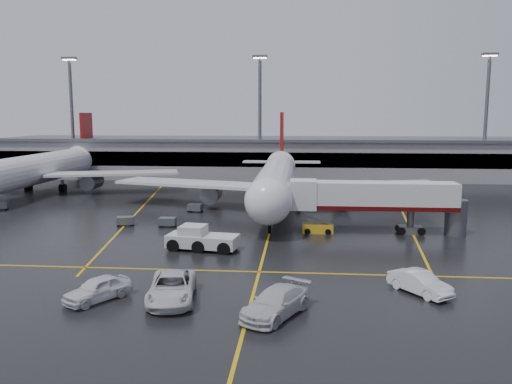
{
  "coord_description": "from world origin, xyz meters",
  "views": [
    {
      "loc": [
        3.42,
        -64.9,
        13.37
      ],
      "look_at": [
        -2.0,
        -2.0,
        4.0
      ],
      "focal_mm": 36.25,
      "sensor_mm": 36.0,
      "label": 1
    }
  ],
  "objects": [
    {
      "name": "apron_line_stop",
      "position": [
        0.0,
        -22.0,
        0.01
      ],
      "size": [
        60.0,
        0.25,
        0.02
      ],
      "primitive_type": "cube",
      "color": "gold",
      "rests_on": "ground"
    },
    {
      "name": "light_mast_left",
      "position": [
        -45.0,
        42.0,
        14.47
      ],
      "size": [
        3.0,
        1.2,
        25.45
      ],
      "color": "#595B60",
      "rests_on": "ground"
    },
    {
      "name": "ground",
      "position": [
        0.0,
        0.0,
        0.0
      ],
      "size": [
        220.0,
        220.0,
        0.0
      ],
      "primitive_type": "plane",
      "color": "black",
      "rests_on": "ground"
    },
    {
      "name": "baggage_cart_b",
      "position": [
        -17.87,
        -4.46,
        0.63
      ],
      "size": [
        2.27,
        1.77,
        1.12
      ],
      "color": "#595B60",
      "rests_on": "ground"
    },
    {
      "name": "terminal",
      "position": [
        0.0,
        47.93,
        4.32
      ],
      "size": [
        122.0,
        19.0,
        8.6
      ],
      "color": "gray",
      "rests_on": "ground"
    },
    {
      "name": "second_airliner",
      "position": [
        -42.0,
        21.7,
        4.21
      ],
      "size": [
        48.8,
        45.6,
        14.1
      ],
      "color": "silver",
      "rests_on": "ground"
    },
    {
      "name": "baggage_cart_a",
      "position": [
        -12.57,
        -4.62,
        0.63
      ],
      "size": [
        2.06,
        1.39,
        1.12
      ],
      "color": "#595B60",
      "rests_on": "ground"
    },
    {
      "name": "apron_line_right",
      "position": [
        18.0,
        10.0,
        0.01
      ],
      "size": [
        7.57,
        69.64,
        0.02
      ],
      "primitive_type": "cube",
      "rotation": [
        0.0,
        0.0,
        -0.1
      ],
      "color": "gold",
      "rests_on": "ground"
    },
    {
      "name": "apron_line_left",
      "position": [
        -20.0,
        10.0,
        0.01
      ],
      "size": [
        9.99,
        69.35,
        0.02
      ],
      "primitive_type": "cube",
      "rotation": [
        0.0,
        0.0,
        0.14
      ],
      "color": "gold",
      "rests_on": "ground"
    },
    {
      "name": "service_van_c",
      "position": [
        12.54,
        -26.38,
        0.85
      ],
      "size": [
        4.49,
        5.25,
        1.7
      ],
      "primitive_type": "imported",
      "rotation": [
        0.0,
        0.0,
        0.62
      ],
      "color": "white",
      "rests_on": "ground"
    },
    {
      "name": "jet_bridge",
      "position": [
        11.87,
        -6.0,
        3.93
      ],
      "size": [
        19.9,
        3.4,
        6.05
      ],
      "color": "silver",
      "rests_on": "ground"
    },
    {
      "name": "light_mast_mid",
      "position": [
        -5.0,
        42.0,
        14.47
      ],
      "size": [
        3.0,
        1.2,
        25.45
      ],
      "color": "#595B60",
      "rests_on": "ground"
    },
    {
      "name": "apron_line_centre",
      "position": [
        0.0,
        0.0,
        0.01
      ],
      "size": [
        0.25,
        90.0,
        0.02
      ],
      "primitive_type": "cube",
      "color": "gold",
      "rests_on": "ground"
    },
    {
      "name": "service_van_b",
      "position": [
        1.9,
        -31.68,
        0.92
      ],
      "size": [
        5.24,
        6.82,
        1.84
      ],
      "primitive_type": "imported",
      "rotation": [
        0.0,
        0.0,
        -0.49
      ],
      "color": "silver",
      "rests_on": "ground"
    },
    {
      "name": "light_mast_right",
      "position": [
        40.0,
        42.0,
        14.47
      ],
      "size": [
        3.0,
        1.2,
        25.45
      ],
      "color": "#595B60",
      "rests_on": "ground"
    },
    {
      "name": "pushback_tractor",
      "position": [
        -6.47,
        -14.93,
        1.01
      ],
      "size": [
        7.44,
        4.0,
        2.53
      ],
      "color": "silver",
      "rests_on": "ground"
    },
    {
      "name": "baggage_cart_e",
      "position": [
        -39.35,
        4.44,
        0.63
      ],
      "size": [
        2.32,
        1.9,
        1.12
      ],
      "color": "#595B60",
      "rests_on": "ground"
    },
    {
      "name": "service_van_a",
      "position": [
        -5.78,
        -29.46,
        0.98
      ],
      "size": [
        4.23,
        7.43,
        1.95
      ],
      "primitive_type": "imported",
      "rotation": [
        0.0,
        0.0,
        0.15
      ],
      "color": "silver",
      "rests_on": "ground"
    },
    {
      "name": "service_van_d",
      "position": [
        -11.19,
        -29.9,
        0.87
      ],
      "size": [
        4.52,
        5.42,
        1.74
      ],
      "primitive_type": "imported",
      "rotation": [
        0.0,
        0.0,
        -0.58
      ],
      "color": "silver",
      "rests_on": "ground"
    },
    {
      "name": "belt_loader",
      "position": [
        5.51,
        -6.45,
        0.55
      ],
      "size": [
        3.52,
        1.7,
        2.21
      ],
      "color": "gold",
      "rests_on": "ground"
    },
    {
      "name": "baggage_cart_c",
      "position": [
        -11.2,
        5.29,
        0.63
      ],
      "size": [
        2.18,
        1.59,
        1.12
      ],
      "color": "#595B60",
      "rests_on": "ground"
    },
    {
      "name": "main_airliner",
      "position": [
        0.0,
        9.7,
        4.21
      ],
      "size": [
        48.8,
        45.6,
        14.1
      ],
      "color": "silver",
      "rests_on": "ground"
    }
  ]
}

